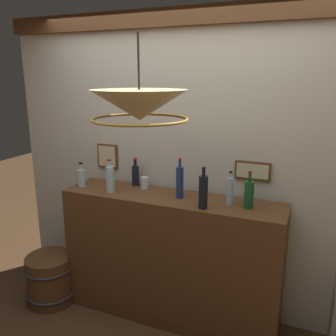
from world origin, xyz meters
name	(u,v)px	position (x,y,z in m)	size (l,w,h in m)	color
panelled_rear_partition	(184,158)	(0.00, 1.10, 1.35)	(3.30, 0.15, 2.54)	beige
bar_shelf_unit	(170,258)	(0.00, 0.81, 0.54)	(1.81, 0.43, 1.09)	brown
liquor_bottle_scotch	(180,182)	(0.07, 0.82, 1.22)	(0.06, 0.06, 0.32)	navy
liquor_bottle_whiskey	(135,175)	(-0.40, 0.97, 1.18)	(0.06, 0.06, 0.25)	black
liquor_bottle_rye	(110,179)	(-0.50, 0.72, 1.20)	(0.07, 0.07, 0.28)	#A7D5D8
liquor_bottle_rum	(81,177)	(-0.82, 0.76, 1.17)	(0.07, 0.07, 0.22)	#ABBCC2
liquor_bottle_bourbon	(203,192)	(0.31, 0.67, 1.21)	(0.07, 0.07, 0.31)	black
liquor_bottle_amaro	(230,191)	(0.47, 0.82, 1.20)	(0.05, 0.05, 0.26)	silver
liquor_bottle_mezcal	(249,194)	(0.62, 0.80, 1.19)	(0.07, 0.07, 0.28)	#175925
glass_tumbler_rocks	(144,183)	(-0.29, 0.91, 1.14)	(0.06, 0.06, 0.10)	silver
pendant_lamp	(139,106)	(0.11, 0.09, 1.86)	(0.54, 0.54, 0.46)	beige
wooden_barrel	(51,279)	(-1.09, 0.56, 0.22)	(0.45, 0.45, 0.45)	brown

